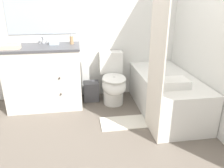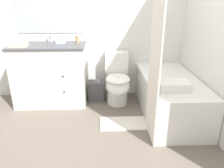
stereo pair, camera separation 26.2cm
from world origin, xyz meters
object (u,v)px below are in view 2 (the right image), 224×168
(soap_dispenser, at_px, (77,39))
(bath_mat, at_px, (123,123))
(bath_towel_folded, at_px, (173,85))
(bathtub, at_px, (169,96))
(tissue_box, at_px, (61,40))
(toilet, at_px, (117,82))
(vanity_cabinet, at_px, (51,74))
(sink_faucet, at_px, (51,40))
(wastebasket, at_px, (96,90))
(hand_towel_folded, at_px, (18,45))

(soap_dispenser, xyz_separation_m, bath_mat, (0.61, -0.77, -0.94))
(bath_towel_folded, relative_size, bath_mat, 0.60)
(bathtub, bearing_deg, soap_dispenser, 157.38)
(tissue_box, bearing_deg, toilet, -11.97)
(soap_dispenser, bearing_deg, toilet, -15.08)
(tissue_box, distance_m, bath_mat, 1.48)
(vanity_cabinet, distance_m, tissue_box, 0.51)
(sink_faucet, bearing_deg, bathtub, -21.13)
(tissue_box, bearing_deg, wastebasket, -3.77)
(sink_faucet, relative_size, tissue_box, 1.06)
(toilet, height_order, bath_towel_folded, toilet)
(sink_faucet, relative_size, bath_mat, 0.24)
(wastebasket, bearing_deg, bath_towel_folded, -43.84)
(toilet, height_order, bathtub, toilet)
(toilet, xyz_separation_m, hand_towel_folded, (-1.34, -0.07, 0.58))
(wastebasket, relative_size, soap_dispenser, 2.12)
(wastebasket, distance_m, tissue_box, 0.92)
(wastebasket, bearing_deg, bathtub, -26.82)
(hand_towel_folded, bearing_deg, vanity_cabinet, 21.51)
(bathtub, xyz_separation_m, soap_dispenser, (-1.25, 0.52, 0.69))
(soap_dispenser, bearing_deg, bathtub, -22.62)
(hand_towel_folded, distance_m, bath_towel_folded, 2.07)
(sink_faucet, relative_size, bathtub, 0.10)
(bathtub, xyz_separation_m, bath_towel_folded, (-0.09, -0.37, 0.31))
(vanity_cabinet, distance_m, bath_mat, 1.31)
(vanity_cabinet, relative_size, soap_dispenser, 7.42)
(hand_towel_folded, relative_size, bath_towel_folded, 0.67)
(vanity_cabinet, xyz_separation_m, tissue_box, (0.17, 0.10, 0.48))
(sink_faucet, bearing_deg, toilet, -15.62)
(bath_towel_folded, bearing_deg, toilet, 128.68)
(wastebasket, xyz_separation_m, hand_towel_folded, (-1.02, -0.21, 0.77))
(toilet, height_order, wastebasket, toilet)
(bath_towel_folded, height_order, bath_mat, bath_towel_folded)
(bathtub, height_order, wastebasket, bathtub)
(wastebasket, height_order, hand_towel_folded, hand_towel_folded)
(tissue_box, height_order, hand_towel_folded, tissue_box)
(sink_faucet, distance_m, bathtub, 1.90)
(wastebasket, distance_m, hand_towel_folded, 1.29)
(hand_towel_folded, bearing_deg, tissue_box, 24.40)
(sink_faucet, height_order, hand_towel_folded, sink_faucet)
(wastebasket, bearing_deg, vanity_cabinet, -174.34)
(sink_faucet, bearing_deg, bath_towel_folded, -32.80)
(toilet, bearing_deg, sink_faucet, 164.38)
(bathtub, height_order, soap_dispenser, soap_dispenser)
(bathtub, xyz_separation_m, tissue_box, (-1.49, 0.54, 0.67))
(sink_faucet, height_order, bath_towel_folded, sink_faucet)
(bath_towel_folded, bearing_deg, sink_faucet, 147.20)
(tissue_box, relative_size, soap_dispenser, 0.96)
(wastebasket, height_order, tissue_box, tissue_box)
(wastebasket, bearing_deg, tissue_box, 176.23)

